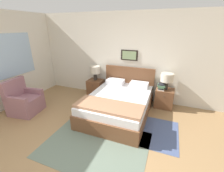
% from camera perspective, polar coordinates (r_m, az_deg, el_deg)
% --- Properties ---
extents(ground_plane, '(16.00, 16.00, 0.00)m').
position_cam_1_polar(ground_plane, '(3.00, -15.51, -26.01)').
color(ground_plane, '#99754C').
extents(wall_back, '(7.95, 0.09, 2.60)m').
position_cam_1_polar(wall_back, '(4.71, 4.10, 10.85)').
color(wall_back, silver).
rests_on(wall_back, ground_plane).
extents(wall_left, '(0.08, 5.26, 2.60)m').
position_cam_1_polar(wall_left, '(5.19, -33.25, 8.47)').
color(wall_left, silver).
rests_on(wall_left, ground_plane).
extents(area_rug_main, '(2.01, 1.48, 0.01)m').
position_cam_1_polar(area_rug_main, '(3.20, -6.23, -21.23)').
color(area_rug_main, slate).
rests_on(area_rug_main, ground_plane).
extents(area_rug_bedside, '(0.78, 1.13, 0.01)m').
position_cam_1_polar(area_rug_bedside, '(3.60, 17.64, -16.72)').
color(area_rug_bedside, '#47567F').
rests_on(area_rug_bedside, ground_plane).
extents(bed, '(1.53, 2.08, 1.05)m').
position_cam_1_polar(bed, '(3.97, 2.52, -6.69)').
color(bed, brown).
rests_on(bed, ground_plane).
extents(armchair, '(0.76, 0.78, 0.92)m').
position_cam_1_polar(armchair, '(4.67, -30.45, -5.16)').
color(armchair, '#8E606B').
rests_on(armchair, ground_plane).
extents(nightstand_near_window, '(0.49, 0.44, 0.54)m').
position_cam_1_polar(nightstand_near_window, '(5.06, -6.23, -0.63)').
color(nightstand_near_window, brown).
rests_on(nightstand_near_window, ground_plane).
extents(nightstand_by_door, '(0.49, 0.44, 0.54)m').
position_cam_1_polar(nightstand_by_door, '(4.55, 19.16, -4.40)').
color(nightstand_by_door, brown).
rests_on(nightstand_by_door, ground_plane).
extents(table_lamp_near_window, '(0.34, 0.34, 0.46)m').
position_cam_1_polar(table_lamp_near_window, '(4.89, -6.49, 5.97)').
color(table_lamp_near_window, '#2D2823').
rests_on(table_lamp_near_window, nightstand_near_window).
extents(table_lamp_by_door, '(0.34, 0.34, 0.46)m').
position_cam_1_polar(table_lamp_by_door, '(4.36, 20.22, 2.80)').
color(table_lamp_by_door, '#2D2823').
rests_on(table_lamp_by_door, nightstand_by_door).
extents(book_thick_bottom, '(0.18, 0.26, 0.03)m').
position_cam_1_polar(book_thick_bottom, '(4.40, 18.15, -1.06)').
color(book_thick_bottom, silver).
rests_on(book_thick_bottom, nightstand_by_door).
extents(book_hardcover_middle, '(0.16, 0.25, 0.04)m').
position_cam_1_polar(book_hardcover_middle, '(4.39, 18.21, -0.62)').
color(book_hardcover_middle, '#232328').
rests_on(book_hardcover_middle, book_thick_bottom).
extents(book_novel_upper, '(0.16, 0.27, 0.03)m').
position_cam_1_polar(book_novel_upper, '(4.38, 18.26, -0.20)').
color(book_novel_upper, '#4C7551').
rests_on(book_novel_upper, book_hardcover_middle).
extents(book_slim_near_top, '(0.22, 0.27, 0.04)m').
position_cam_1_polar(book_slim_near_top, '(4.37, 18.31, 0.22)').
color(book_slim_near_top, '#4C7551').
rests_on(book_slim_near_top, book_novel_upper).
extents(book_paperback_top, '(0.18, 0.21, 0.03)m').
position_cam_1_polar(book_paperback_top, '(4.35, 18.36, 0.63)').
color(book_paperback_top, '#232328').
rests_on(book_paperback_top, book_slim_near_top).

